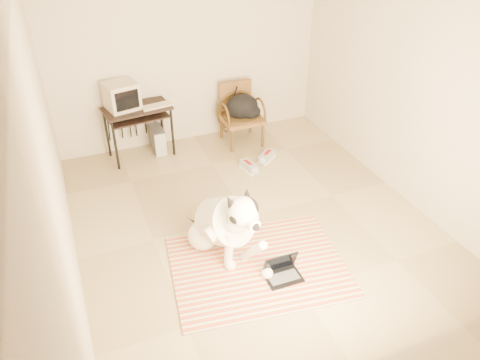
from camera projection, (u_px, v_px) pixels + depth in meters
floor at (249, 216)px, 5.66m from camera, size 4.50×4.50×0.00m
wall_back at (188, 52)px, 6.67m from camera, size 4.50×0.00×4.50m
wall_front at (380, 245)px, 3.17m from camera, size 4.50×0.00×4.50m
wall_left at (50, 149)px, 4.29m from camera, size 0.00×4.50×4.50m
wall_right at (404, 87)px, 5.56m from camera, size 0.00×4.50×4.50m
rug at (258, 266)px, 4.91m from camera, size 1.96×1.60×0.02m
dog at (225, 224)px, 4.92m from camera, size 0.68×1.27×0.97m
laptop at (282, 271)px, 4.75m from camera, size 0.37×0.27×0.25m
computer_desk at (138, 115)px, 6.54m from camera, size 0.97×0.61×0.76m
crt_monitor at (121, 96)px, 6.37m from camera, size 0.49×0.47×0.37m
desk_keyboard at (156, 106)px, 6.50m from camera, size 0.44×0.22×0.03m
pc_tower at (158, 140)px, 6.91m from camera, size 0.17×0.40×0.38m
rattan_chair at (240, 114)px, 7.05m from camera, size 0.60×0.58×0.89m
backpack at (243, 107)px, 6.94m from camera, size 0.51×0.41×0.36m
sneaker_left at (249, 167)px, 6.53m from camera, size 0.19×0.34×0.11m
sneaker_right at (267, 157)px, 6.76m from camera, size 0.34×0.31×0.12m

